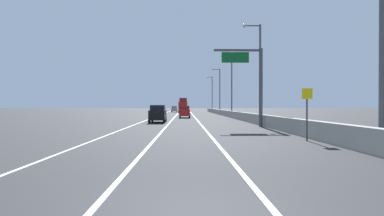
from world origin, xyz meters
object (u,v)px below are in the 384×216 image
object	(u,v)px
car_red_1	(185,112)
car_green_4	(157,110)
car_black_3	(158,114)
box_truck	(183,106)
car_gray_0	(163,109)
car_silver_2	(174,109)
overhead_sign_gantry	(253,77)
speed_advisory_sign	(307,110)
lamp_post_right_second	(258,67)
lamp_post_right_third	(230,81)
lamp_post_right_fifth	(211,92)
lamp_post_right_near	(377,8)
lamp_post_right_fourth	(219,88)

from	to	relation	value
car_red_1	car_green_4	size ratio (longest dim) A/B	1.00
car_black_3	box_truck	size ratio (longest dim) A/B	0.55
car_red_1	car_black_3	size ratio (longest dim) A/B	0.95
car_gray_0	car_silver_2	world-z (taller)	car_gray_0
overhead_sign_gantry	car_gray_0	bearing A→B (deg)	102.02
car_green_4	box_truck	size ratio (longest dim) A/B	0.52
speed_advisory_sign	box_truck	bearing A→B (deg)	95.94
box_truck	car_silver_2	bearing A→B (deg)	110.76
lamp_post_right_second	box_truck	world-z (taller)	lamp_post_right_second
lamp_post_right_third	lamp_post_right_fifth	size ratio (longest dim) A/B	1.00
lamp_post_right_third	car_black_3	xyz separation A→B (m)	(-11.55, -19.95, -5.39)
speed_advisory_sign	lamp_post_right_fifth	distance (m)	83.36
speed_advisory_sign	lamp_post_right_third	size ratio (longest dim) A/B	0.27
car_gray_0	car_silver_2	distance (m)	6.83
lamp_post_right_fifth	car_red_1	xyz separation A→B (m)	(-8.54, -49.06, -5.44)
car_red_1	car_black_3	distance (m)	14.76
overhead_sign_gantry	car_green_4	bearing A→B (deg)	107.26
overhead_sign_gantry	car_red_1	bearing A→B (deg)	106.61
overhead_sign_gantry	lamp_post_right_fifth	size ratio (longest dim) A/B	0.66
car_gray_0	car_black_3	bearing A→B (deg)	-86.55
car_gray_0	car_black_3	world-z (taller)	car_black_3
lamp_post_right_second	car_black_3	size ratio (longest dim) A/B	2.37
lamp_post_right_near	car_gray_0	distance (m)	78.59
car_gray_0	box_truck	xyz separation A→B (m)	(5.93, -1.17, 0.95)
car_silver_2	car_black_3	distance (m)	59.40
overhead_sign_gantry	lamp_post_right_third	distance (m)	27.61
lamp_post_right_second	car_gray_0	world-z (taller)	lamp_post_right_second
lamp_post_right_third	box_truck	xyz separation A→B (m)	(-8.85, 32.24, -4.50)
overhead_sign_gantry	car_red_1	world-z (taller)	overhead_sign_gantry
overhead_sign_gantry	car_silver_2	distance (m)	67.76
lamp_post_right_fourth	lamp_post_right_third	bearing A→B (deg)	-90.59
lamp_post_right_second	lamp_post_right_fourth	size ratio (longest dim) A/B	1.00
lamp_post_right_near	car_red_1	xyz separation A→B (m)	(-8.65, 37.98, -5.44)
car_silver_2	lamp_post_right_near	bearing A→B (deg)	-81.86
car_silver_2	lamp_post_right_fourth	bearing A→B (deg)	-56.28
car_green_4	car_silver_2	bearing A→B (deg)	83.01
car_red_1	lamp_post_right_second	bearing A→B (deg)	-62.73
car_gray_0	lamp_post_right_second	bearing A→B (deg)	-75.01
box_truck	car_red_1	bearing A→B (deg)	-89.26
car_gray_0	speed_advisory_sign	bearing A→B (deg)	-79.61
car_green_4	lamp_post_right_second	bearing A→B (deg)	-67.65
car_silver_2	speed_advisory_sign	bearing A→B (deg)	-82.65
car_red_1	box_truck	world-z (taller)	box_truck
lamp_post_right_fifth	car_silver_2	distance (m)	13.60
overhead_sign_gantry	car_black_3	xyz separation A→B (m)	(-9.74, 7.54, -3.70)
car_gray_0	box_truck	bearing A→B (deg)	-11.19
lamp_post_right_fourth	car_red_1	distance (m)	29.13
car_red_1	car_gray_0	bearing A→B (deg)	99.35
lamp_post_right_near	car_green_4	xyz separation A→B (m)	(-14.99, 57.52, -5.48)
lamp_post_right_third	box_truck	size ratio (longest dim) A/B	1.31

